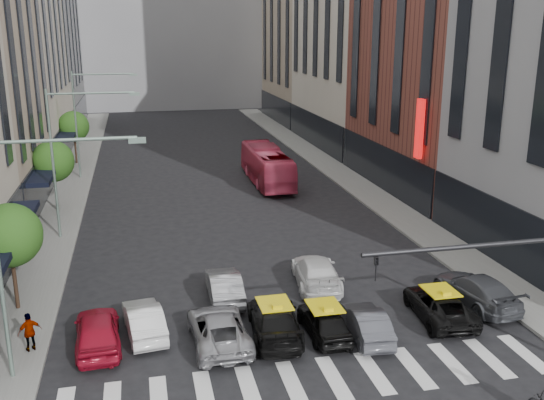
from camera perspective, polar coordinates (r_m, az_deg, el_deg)
sidewalk_left at (r=49.25m, az=-18.66°, el=0.36°), size 3.00×96.00×0.15m
sidewalk_right at (r=51.97m, az=7.39°, el=1.85°), size 3.00×96.00×0.15m
building_left_d at (r=83.11m, az=-21.18°, el=16.52°), size 8.00×18.00×30.00m
building_right_b at (r=49.95m, az=15.34°, el=15.86°), size 8.00×18.00×26.00m
building_right_d at (r=85.50m, az=3.07°, el=16.79°), size 8.00×18.00×28.00m
tree_near at (r=29.31m, az=-23.49°, el=-3.09°), size 2.88×2.88×4.95m
tree_mid at (r=44.61m, az=-19.92°, el=3.43°), size 2.88×2.88×4.95m
tree_far at (r=60.28m, az=-18.18°, el=6.59°), size 2.88×2.88×4.95m
streetlamp_near at (r=22.70m, az=-22.39°, el=-2.27°), size 5.38×0.25×9.00m
streetlamp_mid at (r=38.13m, az=-18.65°, el=5.04°), size 5.38×0.25×9.00m
streetlamp_far at (r=53.90m, az=-17.06°, el=8.10°), size 5.38×0.25×9.00m
liberty_sign at (r=42.21m, az=13.72°, el=6.52°), size 0.30×0.70×4.00m
car_red at (r=25.97m, az=-16.10°, el=-11.72°), size 2.05×4.51×1.50m
car_white_front at (r=26.56m, az=-11.96°, el=-10.97°), size 1.93×4.23×1.35m
car_silver at (r=25.42m, az=-5.04°, el=-11.94°), size 2.36×4.88×1.34m
taxi_left at (r=25.89m, az=0.23°, el=-11.21°), size 2.51×5.16×1.45m
taxi_center at (r=26.02m, az=4.93°, el=-11.28°), size 1.61×3.90×1.32m
car_grey_mid at (r=26.11m, az=8.93°, el=-11.37°), size 1.68×3.98×1.28m
taxi_right at (r=28.35m, az=15.47°, el=-9.47°), size 2.60×4.87×1.30m
car_grey_curb at (r=30.16m, az=18.66°, el=-8.02°), size 2.54×5.21×1.46m
car_row2_left at (r=29.20m, az=-4.52°, el=-8.04°), size 1.57×4.30×1.41m
car_row2_right at (r=30.62m, az=4.19°, el=-6.78°), size 2.71×5.33×1.48m
bus at (r=50.56m, az=-0.49°, el=3.27°), size 2.60×10.87×3.02m
pedestrian_far at (r=26.27m, az=-21.84°, el=-11.45°), size 1.01×0.76×1.60m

